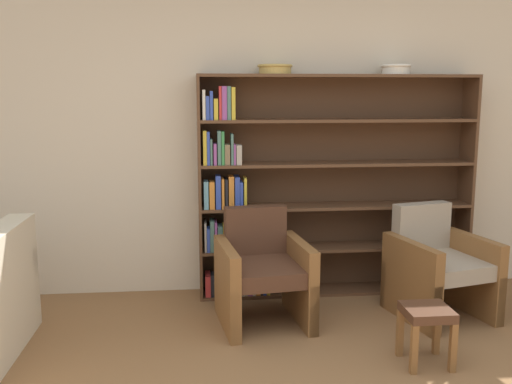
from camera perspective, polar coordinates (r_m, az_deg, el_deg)
name	(u,v)px	position (r m, az deg, el deg)	size (l,w,h in m)	color
wall_back	(276,133)	(4.93, 1.97, 5.94)	(12.00, 0.06, 2.75)	beige
bookshelf	(310,191)	(4.87, 5.46, 0.13)	(2.33, 0.30, 1.86)	brown
bowl_terracotta	(275,69)	(4.73, 1.91, 12.23)	(0.29, 0.29, 0.08)	tan
bowl_stoneware	(396,69)	(4.97, 13.79, 11.88)	(0.25, 0.25, 0.08)	silver
armchair_leather	(262,272)	(4.33, 0.63, -7.96)	(0.72, 0.76, 0.84)	brown
armchair_cushioned	(438,266)	(4.68, 17.72, -7.08)	(0.79, 0.82, 0.84)	brown
footstool	(427,320)	(3.86, 16.71, -12.17)	(0.29, 0.29, 0.38)	brown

